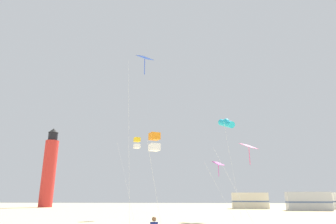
% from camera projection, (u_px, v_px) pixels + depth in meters
% --- Properties ---
extents(kite_box_gold, '(2.46, 2.46, 8.14)m').
position_uv_depth(kite_box_gold, '(137.00, 143.00, 30.91)').
color(kite_box_gold, silver).
rests_on(kite_box_gold, ground).
extents(kite_diamond_rainbow, '(2.89, 2.89, 5.34)m').
position_uv_depth(kite_diamond_rainbow, '(248.00, 149.00, 18.47)').
color(kite_diamond_rainbow, silver).
rests_on(kite_diamond_rainbow, ground).
extents(kite_tube_cyan, '(1.68, 2.57, 10.24)m').
position_uv_depth(kite_tube_cyan, '(226.00, 123.00, 30.69)').
color(kite_tube_cyan, silver).
rests_on(kite_tube_cyan, ground).
extents(kite_box_orange, '(1.00, 1.00, 5.94)m').
position_uv_depth(kite_box_orange, '(154.00, 142.00, 18.34)').
color(kite_box_orange, silver).
rests_on(kite_box_orange, ground).
extents(kite_diamond_magenta, '(2.51, 2.00, 5.25)m').
position_uv_depth(kite_diamond_magenta, '(218.00, 165.00, 27.13)').
color(kite_diamond_magenta, silver).
rests_on(kite_diamond_magenta, ground).
extents(kite_diamond_blue, '(1.79, 1.79, 11.01)m').
position_uv_depth(kite_diamond_blue, '(144.00, 64.00, 18.86)').
color(kite_diamond_blue, silver).
rests_on(kite_diamond_blue, ground).
extents(lighthouse_distant, '(2.80, 2.80, 16.80)m').
position_uv_depth(lighthouse_distant, '(49.00, 169.00, 62.21)').
color(lighthouse_distant, red).
rests_on(lighthouse_distant, ground).
extents(rv_van_cream, '(6.60, 2.81, 2.80)m').
position_uv_depth(rv_van_cream, '(250.00, 201.00, 52.89)').
color(rv_van_cream, beige).
rests_on(rv_van_cream, ground).
extents(rv_van_silver, '(6.60, 2.83, 2.80)m').
position_uv_depth(rv_van_silver, '(308.00, 201.00, 45.54)').
color(rv_van_silver, '#B7BABF').
rests_on(rv_van_silver, ground).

